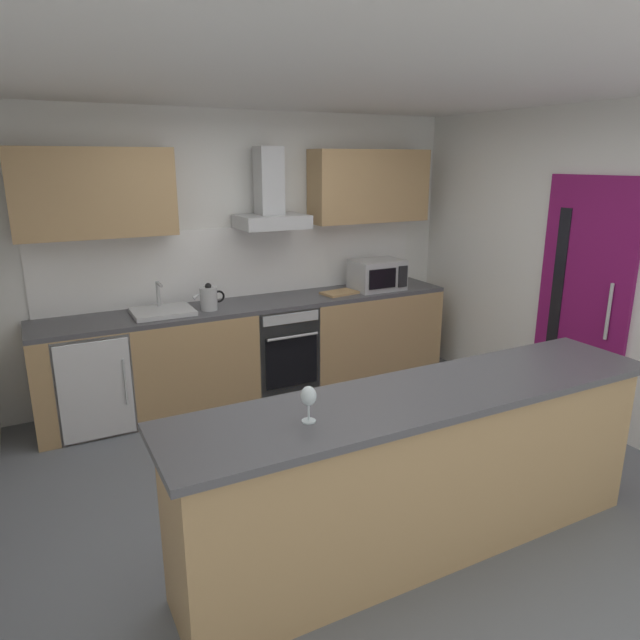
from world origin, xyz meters
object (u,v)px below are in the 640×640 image
object	(u,v)px
range_hood	(270,203)
refrigerator	(92,379)
sink	(162,311)
wine_glass	(309,397)
chopping_board	(340,293)
oven	(279,345)
kettle	(209,298)
microwave	(377,275)

from	to	relation	value
range_hood	refrigerator	bearing A→B (deg)	-175.50
sink	wine_glass	distance (m)	2.57
wine_glass	chopping_board	distance (m)	2.99
oven	sink	world-z (taller)	sink
refrigerator	kettle	xyz separation A→B (m)	(1.01, -0.03, 0.58)
oven	range_hood	bearing A→B (deg)	90.00
oven	chopping_board	world-z (taller)	chopping_board
refrigerator	sink	distance (m)	0.80
oven	wine_glass	world-z (taller)	wine_glass
sink	range_hood	distance (m)	1.37
range_hood	chopping_board	distance (m)	1.10
oven	chopping_board	xyz separation A→B (m)	(0.64, -0.02, 0.45)
sink	kettle	distance (m)	0.40
oven	sink	bearing A→B (deg)	179.41
refrigerator	chopping_board	bearing A→B (deg)	-0.52
kettle	range_hood	bearing A→B (deg)	13.75
refrigerator	microwave	size ratio (longest dim) A/B	1.70
wine_glass	chopping_board	size ratio (longest dim) A/B	0.52
wine_glass	refrigerator	bearing A→B (deg)	106.04
refrigerator	kettle	distance (m)	1.17
sink	chopping_board	xyz separation A→B (m)	(1.71, -0.03, -0.02)
refrigerator	microwave	distance (m)	2.82
oven	refrigerator	distance (m)	1.68
oven	sink	distance (m)	1.16
kettle	range_hood	xyz separation A→B (m)	(0.67, 0.16, 0.78)
microwave	sink	distance (m)	2.14
sink	refrigerator	bearing A→B (deg)	-178.73
microwave	chopping_board	world-z (taller)	microwave
oven	range_hood	distance (m)	1.33
range_hood	wine_glass	size ratio (longest dim) A/B	4.05
microwave	kettle	bearing A→B (deg)	-179.81
kettle	refrigerator	bearing A→B (deg)	178.25
range_hood	chopping_board	bearing A→B (deg)	-13.39
microwave	sink	size ratio (longest dim) A/B	1.00
oven	microwave	bearing A→B (deg)	-1.49
range_hood	wine_glass	bearing A→B (deg)	-109.49
range_hood	chopping_board	size ratio (longest dim) A/B	2.12
sink	chopping_board	size ratio (longest dim) A/B	1.47
oven	refrigerator	xyz separation A→B (m)	(-1.68, -0.00, -0.03)
microwave	chopping_board	xyz separation A→B (m)	(-0.43, 0.00, -0.14)
microwave	sink	world-z (taller)	microwave
chopping_board	range_hood	bearing A→B (deg)	166.61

